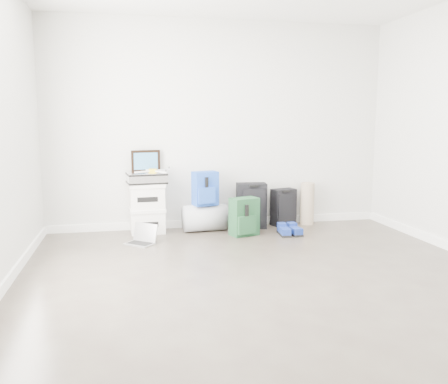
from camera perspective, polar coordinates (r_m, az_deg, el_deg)
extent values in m
plane|color=#382E29|center=(4.13, 6.21, -11.59)|extent=(5.00, 5.00, 0.00)
cube|color=silver|center=(6.30, -0.60, 8.00)|extent=(4.50, 0.02, 2.70)
cube|color=white|center=(6.43, -0.56, -3.66)|extent=(4.50, 0.02, 0.10)
cube|color=silver|center=(6.13, -9.17, -3.56)|extent=(0.44, 0.36, 0.27)
cube|color=silver|center=(6.10, -9.21, -2.11)|extent=(0.46, 0.38, 0.04)
cube|color=silver|center=(6.07, -9.25, -0.65)|extent=(0.44, 0.36, 0.27)
cube|color=silver|center=(6.05, -9.28, 0.83)|extent=(0.46, 0.38, 0.04)
cube|color=#B2B2B7|center=(6.04, -9.30, 1.67)|extent=(0.51, 0.40, 0.14)
cube|color=black|center=(6.12, -9.39, 3.70)|extent=(0.37, 0.09, 0.28)
cube|color=#26629A|center=(6.10, -9.39, 3.69)|extent=(0.30, 0.06, 0.21)
cube|color=gold|center=(6.01, -8.55, 2.54)|extent=(0.11, 0.11, 0.05)
cube|color=white|center=(6.09, -7.54, 2.65)|extent=(0.24, 0.17, 0.02)
cube|color=white|center=(6.12, -9.32, 2.63)|extent=(0.17, 0.24, 0.02)
cube|color=white|center=(5.93, -9.60, 2.44)|extent=(0.24, 0.17, 0.02)
cube|color=white|center=(5.90, -7.76, 2.45)|extent=(0.17, 0.24, 0.02)
cylinder|color=#96989E|center=(6.13, -2.29, -3.12)|extent=(0.58, 0.38, 0.34)
cube|color=#1B44B5|center=(6.04, -2.29, 0.44)|extent=(0.34, 0.26, 0.43)
cube|color=#1B44B5|center=(5.96, -2.12, -0.40)|extent=(0.23, 0.12, 0.21)
cube|color=black|center=(6.28, 3.31, -1.65)|extent=(0.41, 0.27, 0.60)
cube|color=black|center=(6.16, 3.61, -1.86)|extent=(0.29, 0.06, 0.48)
cube|color=black|center=(6.12, 3.62, 0.73)|extent=(0.12, 0.04, 0.02)
cube|color=#143821|center=(5.89, 2.44, -2.98)|extent=(0.38, 0.30, 0.47)
cube|color=#143821|center=(5.80, 2.70, -3.97)|extent=(0.26, 0.14, 0.22)
cube|color=black|center=(6.50, 7.15, -1.81)|extent=(0.36, 0.26, 0.50)
cube|color=black|center=(6.40, 7.45, -1.98)|extent=(0.24, 0.09, 0.40)
cube|color=black|center=(6.36, 7.47, 0.08)|extent=(0.11, 0.05, 0.02)
cube|color=black|center=(5.99, 7.23, -5.03)|extent=(0.14, 0.31, 0.03)
cube|color=#1B35A6|center=(5.97, 7.24, -4.56)|extent=(0.14, 0.30, 0.07)
cube|color=black|center=(6.03, 8.43, -4.95)|extent=(0.14, 0.31, 0.03)
cube|color=#1B35A6|center=(6.02, 8.45, -4.49)|extent=(0.14, 0.30, 0.07)
cylinder|color=gray|center=(6.60, 9.97, -1.38)|extent=(0.19, 0.19, 0.57)
cube|color=silver|center=(5.59, -10.12, -6.16)|extent=(0.39, 0.38, 0.01)
cube|color=black|center=(5.59, -10.12, -6.08)|extent=(0.31, 0.29, 0.00)
cube|color=black|center=(5.64, -9.44, -4.80)|extent=(0.25, 0.22, 0.21)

